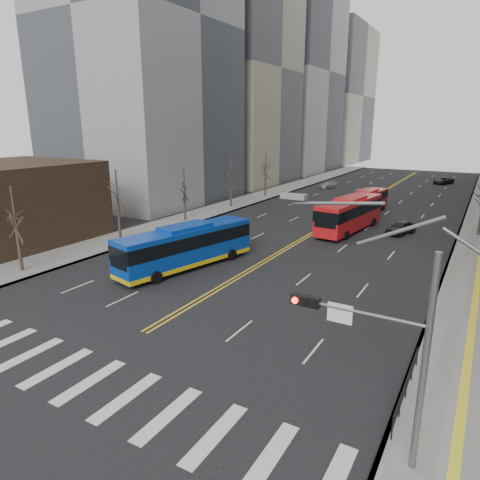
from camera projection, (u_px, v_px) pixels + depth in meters
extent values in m
plane|color=black|center=(73.00, 375.00, 20.72)|extent=(220.00, 220.00, 0.00)
cube|color=gray|center=(242.00, 202.00, 66.25)|extent=(5.00, 130.00, 0.15)
cube|color=silver|center=(1.00, 344.00, 23.59)|extent=(0.70, 4.00, 0.01)
cube|color=silver|center=(27.00, 355.00, 22.44)|extent=(0.70, 4.00, 0.01)
cube|color=silver|center=(57.00, 368.00, 21.30)|extent=(0.70, 4.00, 0.01)
cube|color=silver|center=(90.00, 382.00, 20.15)|extent=(0.70, 4.00, 0.01)
cube|color=silver|center=(127.00, 397.00, 19.00)|extent=(0.70, 4.00, 0.01)
cube|color=silver|center=(168.00, 415.00, 17.85)|extent=(0.70, 4.00, 0.01)
cube|color=silver|center=(215.00, 435.00, 16.71)|extent=(0.70, 4.00, 0.01)
cube|color=silver|center=(269.00, 457.00, 15.56)|extent=(0.70, 4.00, 0.01)
cube|color=gold|center=(364.00, 202.00, 66.70)|extent=(0.15, 100.00, 0.01)
cube|color=gold|center=(366.00, 202.00, 66.50)|extent=(0.15, 100.00, 0.01)
cube|color=gray|center=(139.00, 23.00, 62.32)|extent=(22.00, 24.00, 52.00)
cube|color=gray|center=(231.00, 71.00, 85.06)|extent=(22.00, 22.00, 44.00)
cube|color=gray|center=(291.00, 73.00, 106.57)|extent=(20.00, 26.00, 48.00)
cube|color=gray|center=(335.00, 97.00, 133.83)|extent=(18.00, 30.00, 40.00)
cylinder|color=slate|center=(424.00, 369.00, 13.97)|extent=(0.24, 0.24, 8.00)
cylinder|color=slate|center=(359.00, 312.00, 14.67)|extent=(4.50, 0.12, 0.12)
cube|color=black|center=(305.00, 301.00, 15.61)|extent=(1.10, 0.28, 0.38)
cylinder|color=#FF190C|center=(295.00, 300.00, 15.65)|extent=(0.24, 0.08, 0.24)
cylinder|color=black|center=(304.00, 302.00, 15.48)|extent=(0.24, 0.08, 0.24)
cylinder|color=black|center=(313.00, 304.00, 15.31)|extent=(0.24, 0.08, 0.24)
cube|color=white|center=(340.00, 313.00, 15.03)|extent=(0.90, 0.06, 0.70)
cube|color=#999993|center=(294.00, 196.00, 14.91)|extent=(0.90, 0.35, 0.18)
cube|color=black|center=(408.00, 377.00, 18.49)|extent=(0.04, 6.00, 0.04)
cylinder|color=black|center=(392.00, 428.00, 16.12)|extent=(0.06, 0.06, 1.00)
cylinder|color=black|center=(400.00, 406.00, 17.37)|extent=(0.06, 0.06, 1.00)
cylinder|color=black|center=(406.00, 387.00, 18.62)|extent=(0.06, 0.06, 1.00)
cylinder|color=black|center=(412.00, 371.00, 19.87)|extent=(0.06, 0.06, 1.00)
cylinder|color=black|center=(417.00, 356.00, 21.12)|extent=(0.06, 0.06, 1.00)
cylinder|color=#31261E|center=(19.00, 250.00, 34.67)|extent=(0.28, 0.28, 3.75)
cylinder|color=#31261E|center=(119.00, 223.00, 43.83)|extent=(0.28, 0.28, 3.90)
cylinder|color=#31261E|center=(185.00, 207.00, 53.04)|extent=(0.28, 0.28, 3.60)
cylinder|color=#31261E|center=(231.00, 193.00, 62.17)|extent=(0.28, 0.28, 4.00)
cylinder|color=#31261E|center=(265.00, 185.00, 71.37)|extent=(0.28, 0.28, 3.80)
cylinder|color=#31261E|center=(480.00, 220.00, 45.86)|extent=(0.28, 0.28, 3.50)
cube|color=#0A38A3|center=(186.00, 246.00, 35.75)|extent=(5.58, 12.98, 3.04)
cube|color=black|center=(186.00, 239.00, 35.60)|extent=(5.64, 13.01, 1.08)
cube|color=#0A38A3|center=(185.00, 227.00, 35.33)|extent=(3.11, 4.82, 0.40)
cube|color=yellow|center=(187.00, 261.00, 36.10)|extent=(5.64, 13.01, 0.35)
cylinder|color=black|center=(136.00, 270.00, 34.17)|extent=(0.53, 1.04, 1.00)
cylinder|color=black|center=(156.00, 277.00, 32.40)|extent=(0.53, 1.04, 1.00)
cylinder|color=black|center=(212.00, 249.00, 39.83)|extent=(0.53, 1.04, 1.00)
cylinder|color=black|center=(232.00, 255.00, 38.06)|extent=(0.53, 1.04, 1.00)
cube|color=red|center=(349.00, 214.00, 48.14)|extent=(4.22, 12.53, 3.23)
cube|color=black|center=(350.00, 209.00, 47.99)|extent=(4.28, 12.56, 1.14)
cube|color=red|center=(350.00, 199.00, 47.70)|extent=(2.72, 4.53, 0.40)
cylinder|color=black|center=(322.00, 231.00, 46.30)|extent=(0.42, 1.03, 1.00)
cylinder|color=black|center=(346.00, 235.00, 44.68)|extent=(0.42, 1.03, 1.00)
cylinder|color=black|center=(351.00, 219.00, 52.37)|extent=(0.42, 1.03, 1.00)
cylinder|color=black|center=(373.00, 222.00, 50.75)|extent=(0.42, 1.03, 1.00)
cube|color=red|center=(367.00, 201.00, 57.91)|extent=(3.38, 10.22, 2.57)
cube|color=black|center=(367.00, 197.00, 57.77)|extent=(3.44, 10.24, 0.93)
cube|color=red|center=(368.00, 191.00, 57.55)|extent=(2.20, 3.69, 0.40)
cylinder|color=black|center=(349.00, 212.00, 56.38)|extent=(0.41, 1.03, 1.00)
cylinder|color=black|center=(366.00, 214.00, 55.07)|extent=(0.41, 1.03, 1.00)
cylinder|color=black|center=(367.00, 205.00, 61.35)|extent=(0.41, 1.03, 1.00)
cylinder|color=black|center=(383.00, 207.00, 60.04)|extent=(0.41, 1.03, 1.00)
imported|color=silver|center=(181.00, 237.00, 43.37)|extent=(2.16, 4.06, 1.27)
imported|color=black|center=(401.00, 228.00, 47.06)|extent=(3.03, 4.61, 1.46)
imported|color=#96979B|center=(328.00, 185.00, 80.81)|extent=(2.88, 4.56, 1.23)
imported|color=black|center=(443.00, 181.00, 86.58)|extent=(4.08, 5.36, 1.35)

